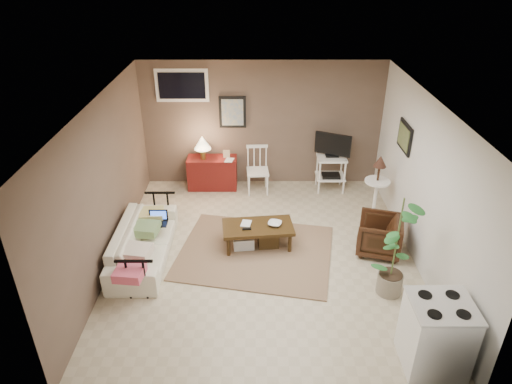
{
  "coord_description": "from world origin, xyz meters",
  "views": [
    {
      "loc": [
        -0.13,
        -5.66,
        4.17
      ],
      "look_at": [
        -0.12,
        0.35,
        0.92
      ],
      "focal_mm": 32.0,
      "sensor_mm": 36.0,
      "label": 1
    }
  ],
  "objects_px": {
    "coffee_table": "(257,234)",
    "red_console": "(212,170)",
    "armchair": "(379,234)",
    "sofa": "(143,237)",
    "side_table": "(378,179)",
    "tv_stand": "(332,161)",
    "spindle_chair": "(258,171)",
    "potted_plant": "(396,244)",
    "stove": "(436,334)"
  },
  "relations": [
    {
      "from": "tv_stand",
      "to": "coffee_table",
      "type": "bearing_deg",
      "value": -126.3
    },
    {
      "from": "armchair",
      "to": "potted_plant",
      "type": "relative_size",
      "value": 0.44
    },
    {
      "from": "red_console",
      "to": "sofa",
      "type": "bearing_deg",
      "value": -110.03
    },
    {
      "from": "tv_stand",
      "to": "potted_plant",
      "type": "xyz_separation_m",
      "value": [
        0.38,
        -2.98,
        0.19
      ]
    },
    {
      "from": "spindle_chair",
      "to": "stove",
      "type": "height_order",
      "value": "spindle_chair"
    },
    {
      "from": "sofa",
      "to": "tv_stand",
      "type": "height_order",
      "value": "tv_stand"
    },
    {
      "from": "coffee_table",
      "to": "sofa",
      "type": "distance_m",
      "value": 1.73
    },
    {
      "from": "sofa",
      "to": "stove",
      "type": "bearing_deg",
      "value": -118.69
    },
    {
      "from": "tv_stand",
      "to": "spindle_chair",
      "type": "bearing_deg",
      "value": -177.31
    },
    {
      "from": "red_console",
      "to": "armchair",
      "type": "relative_size",
      "value": 1.66
    },
    {
      "from": "spindle_chair",
      "to": "potted_plant",
      "type": "height_order",
      "value": "potted_plant"
    },
    {
      "from": "coffee_table",
      "to": "side_table",
      "type": "distance_m",
      "value": 2.29
    },
    {
      "from": "coffee_table",
      "to": "armchair",
      "type": "relative_size",
      "value": 1.74
    },
    {
      "from": "coffee_table",
      "to": "tv_stand",
      "type": "relative_size",
      "value": 0.99
    },
    {
      "from": "red_console",
      "to": "armchair",
      "type": "bearing_deg",
      "value": -38.05
    },
    {
      "from": "coffee_table",
      "to": "spindle_chair",
      "type": "height_order",
      "value": "spindle_chair"
    },
    {
      "from": "sofa",
      "to": "side_table",
      "type": "bearing_deg",
      "value": -72.05
    },
    {
      "from": "side_table",
      "to": "potted_plant",
      "type": "distance_m",
      "value": 2.02
    },
    {
      "from": "coffee_table",
      "to": "potted_plant",
      "type": "distance_m",
      "value": 2.16
    },
    {
      "from": "sofa",
      "to": "side_table",
      "type": "distance_m",
      "value": 3.94
    },
    {
      "from": "sofa",
      "to": "side_table",
      "type": "xyz_separation_m",
      "value": [
        3.73,
        1.21,
        0.34
      ]
    },
    {
      "from": "coffee_table",
      "to": "armchair",
      "type": "distance_m",
      "value": 1.86
    },
    {
      "from": "sofa",
      "to": "potted_plant",
      "type": "height_order",
      "value": "potted_plant"
    },
    {
      "from": "red_console",
      "to": "side_table",
      "type": "bearing_deg",
      "value": -20.19
    },
    {
      "from": "stove",
      "to": "potted_plant",
      "type": "bearing_deg",
      "value": 97.66
    },
    {
      "from": "side_table",
      "to": "armchair",
      "type": "xyz_separation_m",
      "value": [
        -0.18,
        -1.07,
        -0.38
      ]
    },
    {
      "from": "armchair",
      "to": "potted_plant",
      "type": "height_order",
      "value": "potted_plant"
    },
    {
      "from": "coffee_table",
      "to": "red_console",
      "type": "relative_size",
      "value": 1.05
    },
    {
      "from": "side_table",
      "to": "spindle_chair",
      "type": "bearing_deg",
      "value": 155.73
    },
    {
      "from": "potted_plant",
      "to": "armchair",
      "type": "bearing_deg",
      "value": 85.82
    },
    {
      "from": "coffee_table",
      "to": "potted_plant",
      "type": "xyz_separation_m",
      "value": [
        1.78,
        -1.07,
        0.57
      ]
    },
    {
      "from": "red_console",
      "to": "stove",
      "type": "xyz_separation_m",
      "value": [
        2.82,
        -4.27,
        0.06
      ]
    },
    {
      "from": "coffee_table",
      "to": "armchair",
      "type": "bearing_deg",
      "value": -3.97
    },
    {
      "from": "stove",
      "to": "sofa",
      "type": "bearing_deg",
      "value": 151.31
    },
    {
      "from": "coffee_table",
      "to": "red_console",
      "type": "bearing_deg",
      "value": 113.53
    },
    {
      "from": "armchair",
      "to": "coffee_table",
      "type": "bearing_deg",
      "value": -77.76
    },
    {
      "from": "armchair",
      "to": "stove",
      "type": "bearing_deg",
      "value": 18.68
    },
    {
      "from": "coffee_table",
      "to": "potted_plant",
      "type": "relative_size",
      "value": 0.76
    },
    {
      "from": "armchair",
      "to": "stove",
      "type": "xyz_separation_m",
      "value": [
        0.09,
        -2.14,
        0.11
      ]
    },
    {
      "from": "armchair",
      "to": "sofa",
      "type": "bearing_deg",
      "value": -71.47
    },
    {
      "from": "armchair",
      "to": "tv_stand",
      "type": "bearing_deg",
      "value": -151.43
    },
    {
      "from": "tv_stand",
      "to": "armchair",
      "type": "bearing_deg",
      "value": -77.64
    },
    {
      "from": "sofa",
      "to": "potted_plant",
      "type": "xyz_separation_m",
      "value": [
        3.49,
        -0.8,
        0.43
      ]
    },
    {
      "from": "red_console",
      "to": "tv_stand",
      "type": "distance_m",
      "value": 2.29
    },
    {
      "from": "red_console",
      "to": "armchair",
      "type": "distance_m",
      "value": 3.46
    },
    {
      "from": "sofa",
      "to": "stove",
      "type": "height_order",
      "value": "stove"
    },
    {
      "from": "potted_plant",
      "to": "side_table",
      "type": "bearing_deg",
      "value": 82.99
    },
    {
      "from": "side_table",
      "to": "stove",
      "type": "bearing_deg",
      "value": -91.53
    },
    {
      "from": "armchair",
      "to": "potted_plant",
      "type": "distance_m",
      "value": 1.05
    },
    {
      "from": "coffee_table",
      "to": "red_console",
      "type": "xyz_separation_m",
      "value": [
        -0.87,
        2.0,
        0.14
      ]
    }
  ]
}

